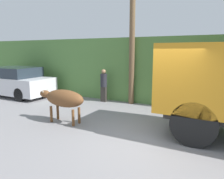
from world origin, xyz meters
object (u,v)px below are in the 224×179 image
Objects in this scene: brown_cow at (63,99)px; parked_suv at (15,82)px; utility_pole at (132,31)px; pedestrian_on_hill at (104,84)px.

brown_cow is 0.42× the size of parked_suv.
utility_pole is (0.95, 3.64, 2.48)m from brown_cow.
brown_cow is 3.37m from pedestrian_on_hill.
brown_cow is at bearing 90.81° from pedestrian_on_hill.
utility_pole is (1.32, 0.29, 2.46)m from pedestrian_on_hill.
utility_pole reaches higher than parked_suv.
utility_pole is at bearing 71.92° from brown_cow.
utility_pole is at bearing -173.11° from pedestrian_on_hill.
brown_cow is at bearing -104.64° from utility_pole.
brown_cow is 5.84m from parked_suv.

